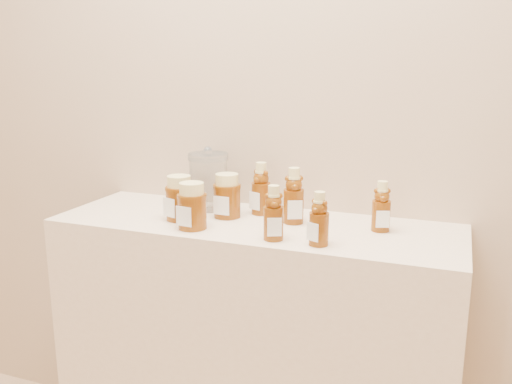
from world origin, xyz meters
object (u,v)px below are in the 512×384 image
at_px(display_table, 254,360).
at_px(honey_jar_left, 180,198).
at_px(bear_bottle_back_left, 261,185).
at_px(bear_bottle_front_left, 274,209).
at_px(glass_canister, 208,179).

relative_size(display_table, honey_jar_left, 8.94).
relative_size(display_table, bear_bottle_back_left, 6.53).
xyz_separation_m(display_table, honey_jar_left, (-0.22, -0.05, 0.52)).
bearing_deg(bear_bottle_back_left, honey_jar_left, -123.25).
bearing_deg(honey_jar_left, display_table, 33.83).
bearing_deg(bear_bottle_back_left, display_table, -61.29).
xyz_separation_m(bear_bottle_front_left, honey_jar_left, (-0.32, 0.08, -0.02)).
distance_m(bear_bottle_front_left, glass_canister, 0.38).
xyz_separation_m(bear_bottle_back_left, glass_canister, (-0.18, 0.00, 0.01)).
relative_size(bear_bottle_back_left, glass_canister, 0.94).
relative_size(bear_bottle_back_left, bear_bottle_front_left, 1.10).
bearing_deg(bear_bottle_back_left, glass_canister, -159.19).
bearing_deg(display_table, honey_jar_left, -166.63).
xyz_separation_m(bear_bottle_back_left, bear_bottle_front_left, (0.12, -0.23, -0.01)).
relative_size(bear_bottle_front_left, honey_jar_left, 1.24).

